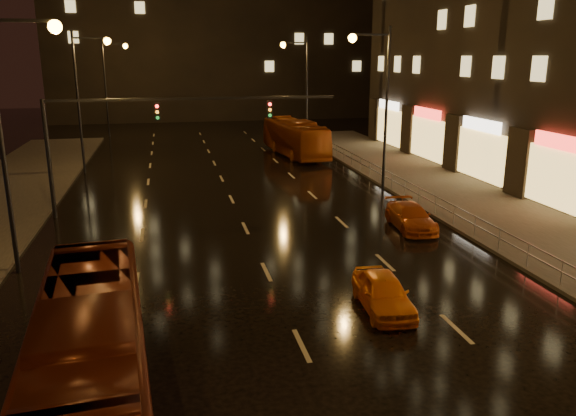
{
  "coord_description": "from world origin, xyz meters",
  "views": [
    {
      "loc": [
        -3.54,
        -10.53,
        8.26
      ],
      "look_at": [
        0.94,
        10.29,
        2.5
      ],
      "focal_mm": 35.0,
      "sensor_mm": 36.0,
      "label": 1
    }
  ],
  "objects_px": {
    "bus_curb": "(295,138)",
    "taxi_near": "(383,292)",
    "bus_red": "(91,356)",
    "taxi_far": "(411,217)"
  },
  "relations": [
    {
      "from": "bus_curb",
      "to": "taxi_near",
      "type": "relative_size",
      "value": 2.98
    },
    {
      "from": "bus_red",
      "to": "taxi_near",
      "type": "height_order",
      "value": "bus_red"
    },
    {
      "from": "bus_red",
      "to": "taxi_far",
      "type": "height_order",
      "value": "bus_red"
    },
    {
      "from": "bus_red",
      "to": "taxi_far",
      "type": "relative_size",
      "value": 2.52
    },
    {
      "from": "taxi_near",
      "to": "bus_red",
      "type": "bearing_deg",
      "value": -152.54
    },
    {
      "from": "taxi_near",
      "to": "taxi_far",
      "type": "height_order",
      "value": "taxi_near"
    },
    {
      "from": "taxi_far",
      "to": "taxi_near",
      "type": "bearing_deg",
      "value": -115.06
    },
    {
      "from": "bus_curb",
      "to": "taxi_far",
      "type": "xyz_separation_m",
      "value": [
        0.87,
        -22.08,
        -0.92
      ]
    },
    {
      "from": "bus_red",
      "to": "bus_curb",
      "type": "height_order",
      "value": "bus_curb"
    },
    {
      "from": "taxi_near",
      "to": "bus_curb",
      "type": "bearing_deg",
      "value": 86.9
    }
  ]
}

